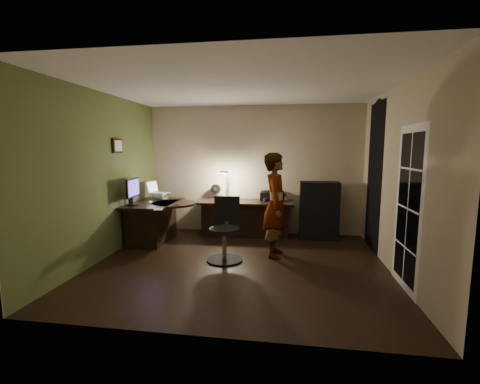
# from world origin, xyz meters

# --- Properties ---
(floor) EXTENTS (4.50, 4.00, 0.01)m
(floor) POSITION_xyz_m (0.00, 0.00, -0.01)
(floor) COLOR black
(floor) RESTS_ON ground
(ceiling) EXTENTS (4.50, 4.00, 0.01)m
(ceiling) POSITION_xyz_m (0.00, 0.00, 2.71)
(ceiling) COLOR silver
(ceiling) RESTS_ON floor
(wall_back) EXTENTS (4.50, 0.01, 2.70)m
(wall_back) POSITION_xyz_m (0.00, 2.00, 1.35)
(wall_back) COLOR tan
(wall_back) RESTS_ON floor
(wall_front) EXTENTS (4.50, 0.01, 2.70)m
(wall_front) POSITION_xyz_m (0.00, -2.00, 1.35)
(wall_front) COLOR tan
(wall_front) RESTS_ON floor
(wall_left) EXTENTS (0.01, 4.00, 2.70)m
(wall_left) POSITION_xyz_m (-2.25, 0.00, 1.35)
(wall_left) COLOR tan
(wall_left) RESTS_ON floor
(wall_right) EXTENTS (0.01, 4.00, 2.70)m
(wall_right) POSITION_xyz_m (2.25, 0.00, 1.35)
(wall_right) COLOR tan
(wall_right) RESTS_ON floor
(green_wall_overlay) EXTENTS (0.00, 4.00, 2.70)m
(green_wall_overlay) POSITION_xyz_m (-2.24, 0.00, 1.35)
(green_wall_overlay) COLOR #51602E
(green_wall_overlay) RESTS_ON floor
(arched_doorway) EXTENTS (0.01, 0.90, 2.60)m
(arched_doorway) POSITION_xyz_m (2.24, 1.15, 1.30)
(arched_doorway) COLOR black
(arched_doorway) RESTS_ON floor
(french_door) EXTENTS (0.02, 0.92, 2.10)m
(french_door) POSITION_xyz_m (2.24, -0.55, 1.05)
(french_door) COLOR white
(french_door) RESTS_ON floor
(framed_picture) EXTENTS (0.04, 0.30, 0.25)m
(framed_picture) POSITION_xyz_m (-2.22, 0.45, 1.85)
(framed_picture) COLOR black
(framed_picture) RESTS_ON wall_left
(desk_left) EXTENTS (0.85, 1.36, 0.78)m
(desk_left) POSITION_xyz_m (-1.83, 0.99, 0.39)
(desk_left) COLOR black
(desk_left) RESTS_ON floor
(desk_right) EXTENTS (1.98, 0.75, 0.74)m
(desk_right) POSITION_xyz_m (-0.13, 1.63, 0.37)
(desk_right) COLOR black
(desk_right) RESTS_ON floor
(cabinet) EXTENTS (0.77, 0.39, 1.15)m
(cabinet) POSITION_xyz_m (1.35, 1.68, 0.57)
(cabinet) COLOR black
(cabinet) RESTS_ON floor
(laptop_stand) EXTENTS (0.31, 0.28, 0.11)m
(laptop_stand) POSITION_xyz_m (-1.85, 1.37, 0.84)
(laptop_stand) COLOR silver
(laptop_stand) RESTS_ON desk_left
(laptop) EXTENTS (0.41, 0.40, 0.24)m
(laptop) POSITION_xyz_m (-1.85, 1.37, 1.02)
(laptop) COLOR silver
(laptop) RESTS_ON laptop_stand
(monitor) EXTENTS (0.16, 0.54, 0.35)m
(monitor) POSITION_xyz_m (-2.06, 0.58, 0.97)
(monitor) COLOR black
(monitor) RESTS_ON desk_left
(mouse) EXTENTS (0.09, 0.11, 0.03)m
(mouse) POSITION_xyz_m (-1.82, 0.82, 0.81)
(mouse) COLOR silver
(mouse) RESTS_ON desk_left
(phone) EXTENTS (0.09, 0.13, 0.01)m
(phone) POSITION_xyz_m (-1.27, 0.74, 0.79)
(phone) COLOR black
(phone) RESTS_ON desk_left
(pen) EXTENTS (0.05, 0.14, 0.01)m
(pen) POSITION_xyz_m (-1.54, 1.20, 0.79)
(pen) COLOR black
(pen) RESTS_ON desk_left
(speaker) EXTENTS (0.09, 0.09, 0.17)m
(speaker) POSITION_xyz_m (-2.16, 0.70, 0.88)
(speaker) COLOR black
(speaker) RESTS_ON desk_left
(notepad) EXTENTS (0.19, 0.23, 0.01)m
(notepad) POSITION_xyz_m (-1.41, 0.23, 0.79)
(notepad) COLOR silver
(notepad) RESTS_ON desk_left
(desk_fan) EXTENTS (0.22, 0.14, 0.32)m
(desk_fan) POSITION_xyz_m (-0.79, 1.83, 0.89)
(desk_fan) COLOR black
(desk_fan) RESTS_ON desk_right
(headphones) EXTENTS (0.19, 0.12, 0.09)m
(headphones) POSITION_xyz_m (0.33, 1.63, 0.77)
(headphones) COLOR navy
(headphones) RESTS_ON desk_right
(printer) EXTENTS (0.48, 0.37, 0.21)m
(printer) POSITION_xyz_m (0.41, 1.80, 0.83)
(printer) COLOR black
(printer) RESTS_ON desk_right
(desk_lamp) EXTENTS (0.24, 0.33, 0.66)m
(desk_lamp) POSITION_xyz_m (-0.56, 1.83, 1.06)
(desk_lamp) COLOR black
(desk_lamp) RESTS_ON desk_right
(office_chair) EXTENTS (0.58, 0.58, 1.03)m
(office_chair) POSITION_xyz_m (-0.26, 0.10, 0.51)
(office_chair) COLOR black
(office_chair) RESTS_ON floor
(person) EXTENTS (0.43, 0.63, 1.74)m
(person) POSITION_xyz_m (0.54, 0.49, 0.87)
(person) COLOR #D8A88C
(person) RESTS_ON floor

